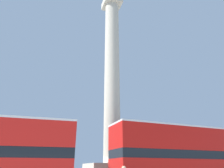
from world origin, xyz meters
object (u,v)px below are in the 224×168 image
at_px(equestrian_statue, 186,167).
at_px(street_lamp, 161,145).
at_px(bus_a, 188,156).
at_px(monument_column, 112,117).

distance_m(equestrian_statue, street_lamp, 10.75).
bearing_deg(equestrian_statue, bus_a, -128.35).
distance_m(monument_column, bus_a, 7.57).
height_order(monument_column, bus_a, monument_column).
xyz_separation_m(monument_column, street_lamp, (3.84, -2.00, -2.62)).
relative_size(monument_column, equestrian_statue, 3.67).
relative_size(bus_a, equestrian_statue, 1.90).
relative_size(monument_column, street_lamp, 4.02).
bearing_deg(bus_a, street_lamp, 89.61).
bearing_deg(monument_column, bus_a, -53.01).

